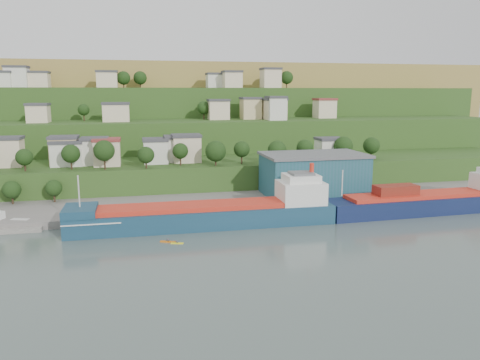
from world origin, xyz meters
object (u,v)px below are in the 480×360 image
object	(u,v)px
kayak_orange	(168,241)
warehouse	(313,174)
cargo_ship_far	(434,203)
cargo_ship_near	(212,215)

from	to	relation	value
kayak_orange	warehouse	bearing A→B (deg)	54.87
warehouse	cargo_ship_far	bearing A→B (deg)	-35.48
cargo_ship_far	warehouse	bearing A→B (deg)	142.97
cargo_ship_far	warehouse	world-z (taller)	warehouse
kayak_orange	cargo_ship_near	bearing A→B (deg)	63.46
cargo_ship_far	kayak_orange	bearing A→B (deg)	-173.27
cargo_ship_near	cargo_ship_far	xyz separation A→B (m)	(63.31, 0.46, -0.16)
cargo_ship_near	kayak_orange	xyz separation A→B (m)	(-11.85, -10.85, -2.46)
cargo_ship_far	kayak_orange	xyz separation A→B (m)	(-75.17, -11.31, -2.30)
cargo_ship_near	kayak_orange	bearing A→B (deg)	-137.22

